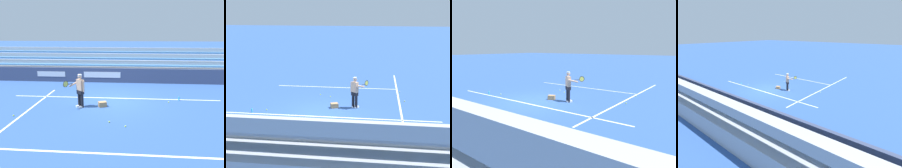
# 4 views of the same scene
# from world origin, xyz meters

# --- Properties ---
(ground_plane) EXTENTS (160.00, 160.00, 0.00)m
(ground_plane) POSITION_xyz_m (0.00, 0.00, 0.00)
(ground_plane) COLOR #2D5193
(court_baseline_white) EXTENTS (12.00, 0.10, 0.01)m
(court_baseline_white) POSITION_xyz_m (0.00, -0.50, 0.00)
(court_baseline_white) COLOR white
(court_baseline_white) RESTS_ON ground
(court_sideline_white) EXTENTS (0.10, 12.00, 0.01)m
(court_sideline_white) POSITION_xyz_m (4.11, 4.00, 0.00)
(court_sideline_white) COLOR white
(court_sideline_white) RESTS_ON ground
(court_service_line_white) EXTENTS (8.22, 0.10, 0.01)m
(court_service_line_white) POSITION_xyz_m (0.00, 5.50, 0.00)
(court_service_line_white) COLOR white
(court_service_line_white) RESTS_ON ground
(back_wall_sponsor_board) EXTENTS (27.87, 0.25, 1.10)m
(back_wall_sponsor_board) POSITION_xyz_m (0.01, -4.58, 0.55)
(back_wall_sponsor_board) COLOR #384260
(back_wall_sponsor_board) RESTS_ON ground
(bleacher_stand) EXTENTS (26.47, 2.40, 2.95)m
(bleacher_stand) POSITION_xyz_m (0.00, -6.41, 0.73)
(bleacher_stand) COLOR #9EA3A8
(bleacher_stand) RESTS_ON ground
(tennis_player) EXTENTS (0.96, 0.82, 1.71)m
(tennis_player) POSITION_xyz_m (1.64, 1.19, 0.89)
(tennis_player) COLOR black
(tennis_player) RESTS_ON ground
(ball_box_cardboard) EXTENTS (0.48, 0.43, 0.26)m
(ball_box_cardboard) POSITION_xyz_m (0.51, 1.03, 0.13)
(ball_box_cardboard) COLOR #A87F51
(ball_box_cardboard) RESTS_ON ground
(tennis_ball_near_player) EXTENTS (0.07, 0.07, 0.07)m
(tennis_ball_near_player) POSITION_xyz_m (-0.73, 3.44, 0.03)
(tennis_ball_near_player) COLOR #CCE533
(tennis_ball_near_player) RESTS_ON ground
(tennis_ball_by_box) EXTENTS (0.07, 0.07, 0.07)m
(tennis_ball_by_box) POSITION_xyz_m (-0.03, 3.04, 0.03)
(tennis_ball_by_box) COLOR #CCE533
(tennis_ball_by_box) RESTS_ON ground
(tennis_ball_far_right) EXTENTS (0.07, 0.07, 0.07)m
(tennis_ball_far_right) POSITION_xyz_m (4.43, 2.69, 0.03)
(tennis_ball_far_right) COLOR #CCE533
(tennis_ball_far_right) RESTS_ON ground
(tennis_ball_on_baseline) EXTENTS (0.07, 0.07, 0.07)m
(tennis_ball_on_baseline) POSITION_xyz_m (-3.03, 0.09, 0.03)
(tennis_ball_on_baseline) COLOR #CCE533
(tennis_ball_on_baseline) RESTS_ON ground
(water_bottle) EXTENTS (0.07, 0.07, 0.22)m
(water_bottle) POSITION_xyz_m (-3.67, -0.36, 0.11)
(water_bottle) COLOR #33B2E5
(water_bottle) RESTS_ON ground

